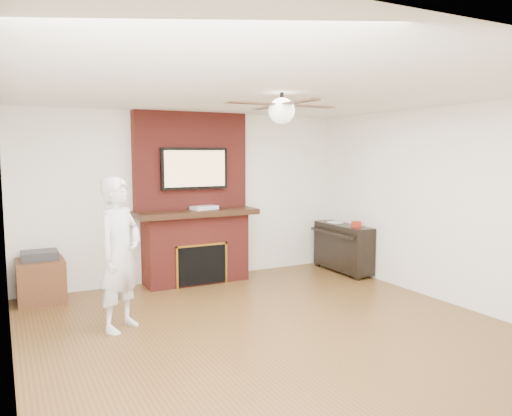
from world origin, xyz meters
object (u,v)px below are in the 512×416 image
fireplace (194,215)px  side_table (41,278)px  person (120,254)px  piano (343,247)px

fireplace → side_table: fireplace is taller
person → side_table: (-0.70, 1.50, -0.52)m
fireplace → piano: bearing=-13.3°
fireplace → side_table: (-2.12, -0.07, -0.69)m
side_table → fireplace: bearing=1.7°
person → side_table: size_ratio=2.51×
fireplace → side_table: size_ratio=3.80×
fireplace → piano: size_ratio=2.12×
fireplace → person: (-1.42, -1.56, -0.17)m
side_table → piano: bearing=-6.3°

